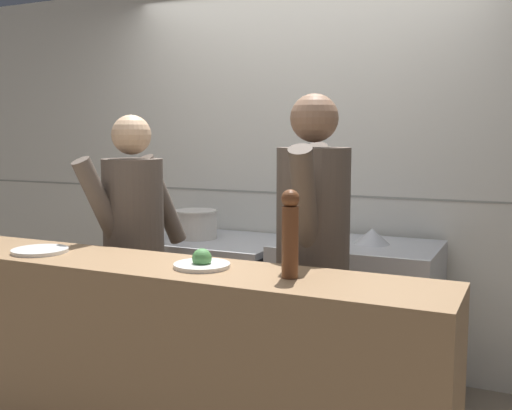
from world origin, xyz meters
TOP-DOWN VIEW (x-y plane):
  - wall_back_tiled at (0.00, 1.30)m, footprint 8.00×0.06m
  - oven_range at (-0.54, 0.90)m, footprint 1.05×0.71m
  - prep_counter at (0.49, 0.90)m, footprint 0.93×0.65m
  - pass_counter at (-0.05, -0.34)m, footprint 2.51×0.45m
  - stock_pot at (-0.60, 0.87)m, footprint 0.29×0.29m
  - mixing_bowl_steel at (0.56, 0.92)m, footprint 0.21×0.21m
  - plated_dish_main at (-0.73, -0.37)m, footprint 0.26×0.26m
  - plated_dish_appetiser at (0.14, -0.32)m, footprint 0.24×0.24m
  - pepper_mill at (0.55, -0.33)m, footprint 0.07×0.07m
  - chef_head_cook at (-0.61, 0.22)m, footprint 0.43×0.71m
  - chef_sous at (0.45, 0.21)m, footprint 0.41×0.76m

SIDE VIEW (x-z plane):
  - oven_range at x=-0.54m, z-range 0.00..0.87m
  - prep_counter at x=0.49m, z-range 0.00..0.91m
  - pass_counter at x=-0.05m, z-range 0.00..0.98m
  - chef_head_cook at x=-0.61m, z-range 0.09..1.75m
  - mixing_bowl_steel at x=0.56m, z-range 0.91..1.00m
  - stock_pot at x=-0.60m, z-range 0.87..1.06m
  - chef_sous at x=0.45m, z-range 0.10..1.84m
  - plated_dish_main at x=-0.73m, z-range 0.99..1.00m
  - plated_dish_appetiser at x=0.14m, z-range 0.96..1.05m
  - pepper_mill at x=0.55m, z-range 0.99..1.34m
  - wall_back_tiled at x=0.00m, z-range 0.00..2.60m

